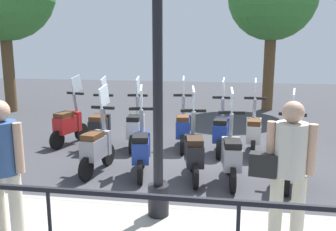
# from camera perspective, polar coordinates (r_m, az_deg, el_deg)

# --- Properties ---
(ground_plane) EXTENTS (28.00, 28.00, 0.00)m
(ground_plane) POSITION_cam_1_polar(r_m,az_deg,el_deg) (7.15, 3.73, -7.54)
(ground_plane) COLOR #38383D
(lamp_post_near) EXTENTS (0.26, 0.90, 4.34)m
(lamp_post_near) POSITION_cam_1_polar(r_m,az_deg,el_deg) (4.41, -1.59, 8.17)
(lamp_post_near) COLOR black
(lamp_post_near) RESTS_ON promenade_walkway
(pedestrian_with_bag) EXTENTS (0.37, 0.66, 1.59)m
(pedestrian_with_bag) POSITION_cam_1_polar(r_m,az_deg,el_deg) (4.04, 17.76, -7.17)
(pedestrian_with_bag) COLOR beige
(pedestrian_with_bag) RESTS_ON promenade_walkway
(pedestrian_distant) EXTENTS (0.35, 0.49, 1.59)m
(pedestrian_distant) POSITION_cam_1_polar(r_m,az_deg,el_deg) (4.25, -23.78, -6.66)
(pedestrian_distant) COLOR beige
(pedestrian_distant) RESTS_ON promenade_walkway
(scooter_near_0) EXTENTS (1.22, 0.48, 1.54)m
(scooter_near_0) POSITION_cam_1_polar(r_m,az_deg,el_deg) (6.33, 18.02, -6.05)
(scooter_near_0) COLOR black
(scooter_near_0) RESTS_ON ground_plane
(scooter_near_1) EXTENTS (1.23, 0.44, 1.54)m
(scooter_near_1) POSITION_cam_1_polar(r_m,az_deg,el_deg) (6.23, 9.64, -5.90)
(scooter_near_1) COLOR black
(scooter_near_1) RESTS_ON ground_plane
(scooter_near_2) EXTENTS (1.23, 0.47, 1.54)m
(scooter_near_2) POSITION_cam_1_polar(r_m,az_deg,el_deg) (6.32, 3.98, -5.51)
(scooter_near_2) COLOR black
(scooter_near_2) RESTS_ON ground_plane
(scooter_near_3) EXTENTS (1.22, 0.48, 1.54)m
(scooter_near_3) POSITION_cam_1_polar(r_m,az_deg,el_deg) (6.50, -4.11, -5.02)
(scooter_near_3) COLOR black
(scooter_near_3) RESTS_ON ground_plane
(scooter_near_4) EXTENTS (1.23, 0.45, 1.54)m
(scooter_near_4) POSITION_cam_1_polar(r_m,az_deg,el_deg) (6.73, -10.78, -4.64)
(scooter_near_4) COLOR black
(scooter_near_4) RESTS_ON ground_plane
(scooter_far_0) EXTENTS (1.23, 0.44, 1.54)m
(scooter_far_0) POSITION_cam_1_polar(r_m,az_deg,el_deg) (7.85, 12.90, -2.39)
(scooter_far_0) COLOR black
(scooter_far_0) RESTS_ON ground_plane
(scooter_far_1) EXTENTS (1.23, 0.44, 1.54)m
(scooter_far_1) POSITION_cam_1_polar(r_m,az_deg,el_deg) (7.80, 8.09, -2.29)
(scooter_far_1) COLOR black
(scooter_far_1) RESTS_ON ground_plane
(scooter_far_2) EXTENTS (1.23, 0.44, 1.54)m
(scooter_far_2) POSITION_cam_1_polar(r_m,az_deg,el_deg) (8.05, 2.29, -1.75)
(scooter_far_2) COLOR black
(scooter_far_2) RESTS_ON ground_plane
(scooter_far_3) EXTENTS (1.23, 0.44, 1.54)m
(scooter_far_3) POSITION_cam_1_polar(r_m,az_deg,el_deg) (8.07, -4.94, -1.76)
(scooter_far_3) COLOR black
(scooter_far_3) RESTS_ON ground_plane
(scooter_far_4) EXTENTS (1.23, 0.44, 1.54)m
(scooter_far_4) POSITION_cam_1_polar(r_m,az_deg,el_deg) (8.19, -10.29, -1.70)
(scooter_far_4) COLOR black
(scooter_far_4) RESTS_ON ground_plane
(scooter_far_5) EXTENTS (1.21, 0.53, 1.54)m
(scooter_far_5) POSITION_cam_1_polar(r_m,az_deg,el_deg) (8.65, -14.89, -1.19)
(scooter_far_5) COLOR black
(scooter_far_5) RESTS_ON ground_plane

